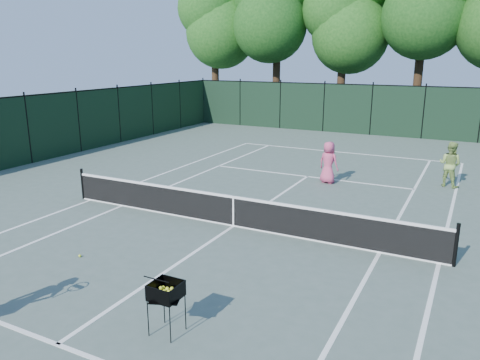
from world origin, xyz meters
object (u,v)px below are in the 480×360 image
at_px(player_green, 450,164).
at_px(ball_hopper, 166,291).
at_px(player_pink, 328,162).
at_px(loose_ball_midcourt, 80,256).

relative_size(player_green, ball_hopper, 1.76).
height_order(player_pink, ball_hopper, player_pink).
bearing_deg(player_pink, loose_ball_midcourt, 85.40).
distance_m(player_pink, player_green, 4.44).
xyz_separation_m(player_pink, loose_ball_midcourt, (-3.34, -9.44, -0.77)).
height_order(player_pink, loose_ball_midcourt, player_pink).
distance_m(player_green, loose_ball_midcourt, 13.33).
bearing_deg(ball_hopper, player_pink, 71.07).
distance_m(ball_hopper, loose_ball_midcourt, 4.20).
height_order(player_green, loose_ball_midcourt, player_green).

